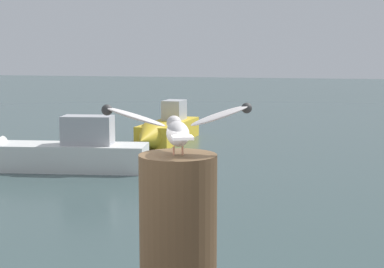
{
  "coord_description": "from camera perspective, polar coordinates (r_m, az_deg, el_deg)",
  "views": [
    {
      "loc": [
        1.68,
        -2.81,
        2.81
      ],
      "look_at": [
        1.08,
        -0.24,
        2.44
      ],
      "focal_mm": 56.47,
      "sensor_mm": 36.0,
      "label": 1
    }
  ],
  "objects": [
    {
      "name": "seagull",
      "position": [
        2.42,
        -1.37,
        0.73
      ],
      "size": [
        0.58,
        0.38,
        0.21
      ],
      "color": "tan",
      "rests_on": "mooring_post"
    },
    {
      "name": "boat_yellow",
      "position": [
        18.4,
        -2.65,
        0.29
      ],
      "size": [
        1.24,
        3.95,
        1.36
      ],
      "color": "yellow",
      "rests_on": "ground_plane"
    },
    {
      "name": "boat_white",
      "position": [
        14.65,
        -12.95,
        -1.76
      ],
      "size": [
        4.45,
        1.56,
        1.41
      ],
      "color": "silver",
      "rests_on": "ground_plane"
    }
  ]
}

